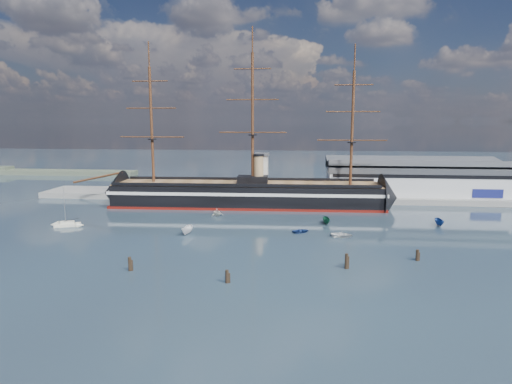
# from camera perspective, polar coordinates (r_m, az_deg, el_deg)

# --- Properties ---
(ground) EXTENTS (600.00, 600.00, 0.00)m
(ground) POSITION_cam_1_polar(r_m,az_deg,el_deg) (124.45, -1.93, -3.68)
(ground) COLOR #222935
(ground) RESTS_ON ground
(quay) EXTENTS (180.00, 18.00, 2.00)m
(quay) POSITION_cam_1_polar(r_m,az_deg,el_deg) (158.71, 3.44, -0.84)
(quay) COLOR slate
(quay) RESTS_ON ground
(warehouse) EXTENTS (63.00, 21.00, 11.60)m
(warehouse) POSITION_cam_1_polar(r_m,az_deg,el_deg) (166.49, 20.28, 1.85)
(warehouse) COLOR #B7BABC
(warehouse) RESTS_ON ground
(quay_tower) EXTENTS (5.00, 5.00, 15.00)m
(quay_tower) POSITION_cam_1_polar(r_m,az_deg,el_deg) (154.77, 0.84, 2.57)
(quay_tower) COLOR silver
(quay_tower) RESTS_ON ground
(shoreline) EXTENTS (120.00, 10.00, 4.00)m
(shoreline) POSITION_cam_1_polar(r_m,az_deg,el_deg) (267.04, -29.83, 2.41)
(shoreline) COLOR #3F4C38
(shoreline) RESTS_ON ground
(warship) EXTENTS (113.13, 19.12, 53.94)m
(warship) POSITION_cam_1_polar(r_m,az_deg,el_deg) (143.45, -1.93, -0.29)
(warship) COLOR black
(warship) RESTS_ON ground
(sailboat) EXTENTS (6.88, 4.05, 10.58)m
(sailboat) POSITION_cam_1_polar(r_m,az_deg,el_deg) (126.81, -23.85, -3.93)
(sailboat) COLOR beige
(sailboat) RESTS_ON ground
(motorboat_a) EXTENTS (6.61, 3.00, 2.56)m
(motorboat_a) POSITION_cam_1_polar(r_m,az_deg,el_deg) (109.67, -9.13, -5.59)
(motorboat_a) COLOR white
(motorboat_a) RESTS_ON ground
(motorboat_b) EXTENTS (2.33, 3.05, 1.33)m
(motorboat_b) POSITION_cam_1_polar(r_m,az_deg,el_deg) (110.54, 6.02, -5.41)
(motorboat_b) COLOR navy
(motorboat_b) RESTS_ON ground
(motorboat_c) EXTENTS (5.81, 2.58, 2.26)m
(motorboat_c) POSITION_cam_1_polar(r_m,az_deg,el_deg) (120.52, 9.37, -4.24)
(motorboat_c) COLOR #0E412A
(motorboat_c) RESTS_ON ground
(motorboat_d) EXTENTS (7.22, 6.45, 2.50)m
(motorboat_d) POSITION_cam_1_polar(r_m,az_deg,el_deg) (129.67, -5.20, -3.18)
(motorboat_d) COLOR beige
(motorboat_d) RESTS_ON ground
(motorboat_e) EXTENTS (1.78, 3.49, 1.56)m
(motorboat_e) POSITION_cam_1_polar(r_m,az_deg,el_deg) (107.94, 11.36, -5.90)
(motorboat_e) COLOR silver
(motorboat_e) RESTS_ON ground
(motorboat_f) EXTENTS (6.12, 2.53, 2.40)m
(motorboat_f) POSITION_cam_1_polar(r_m,az_deg,el_deg) (126.97, 23.24, -4.19)
(motorboat_f) COLOR navy
(motorboat_f) RESTS_ON ground
(piling_near_left) EXTENTS (0.64, 0.64, 3.41)m
(piling_near_left) POSITION_cam_1_polar(r_m,az_deg,el_deg) (86.27, -16.44, -10.04)
(piling_near_left) COLOR black
(piling_near_left) RESTS_ON ground
(piling_near_mid) EXTENTS (0.64, 0.64, 3.07)m
(piling_near_mid) POSITION_cam_1_polar(r_m,az_deg,el_deg) (77.20, -3.88, -12.00)
(piling_near_mid) COLOR black
(piling_near_mid) RESTS_ON ground
(piling_near_right) EXTENTS (0.64, 0.64, 3.74)m
(piling_near_right) POSITION_cam_1_polar(r_m,az_deg,el_deg) (85.72, 11.93, -9.98)
(piling_near_right) COLOR black
(piling_near_right) RESTS_ON ground
(piling_far_right) EXTENTS (0.64, 0.64, 3.04)m
(piling_far_right) POSITION_cam_1_polar(r_m,az_deg,el_deg) (94.43, 20.67, -8.56)
(piling_far_right) COLOR black
(piling_far_right) RESTS_ON ground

